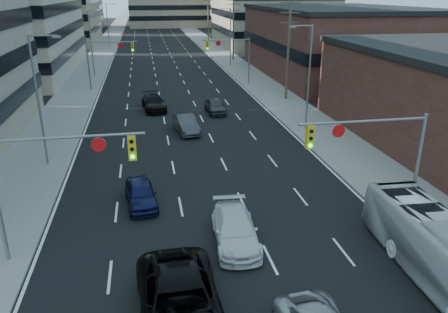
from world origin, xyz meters
name	(u,v)px	position (x,y,z in m)	size (l,w,h in m)	color
road_surface	(153,31)	(0.00, 130.00, 0.01)	(18.00, 300.00, 0.02)	black
sidewalk_left	(115,31)	(-11.50, 130.00, 0.07)	(5.00, 300.00, 0.15)	slate
sidewalk_right	(190,30)	(11.50, 130.00, 0.07)	(5.00, 300.00, 0.15)	slate
office_left_far	(48,7)	(-24.00, 100.00, 8.00)	(20.00, 30.00, 16.00)	gray
storefront_right_mid	(336,43)	(24.00, 50.00, 4.50)	(20.00, 30.00, 9.00)	#472119
office_right_far	(270,12)	(25.00, 88.00, 7.00)	(22.00, 28.00, 14.00)	gray
bg_block_right	(255,9)	(32.00, 130.00, 6.00)	(22.00, 22.00, 12.00)	gray
signal_near_left	(55,171)	(-7.45, 8.00, 4.33)	(6.59, 0.33, 6.00)	slate
signal_near_right	(374,150)	(7.45, 8.00, 4.33)	(6.59, 0.33, 6.00)	slate
signal_far_left	(107,55)	(-7.68, 45.00, 4.30)	(6.09, 0.33, 6.00)	slate
signal_far_right	(231,52)	(7.68, 45.00, 4.30)	(6.09, 0.33, 6.00)	slate
utility_pole_block	(288,48)	(12.20, 36.00, 5.78)	(2.20, 0.28, 11.00)	#4C3D2D
utility_pole_midblock	(233,27)	(12.20, 66.00, 5.78)	(2.20, 0.28, 11.00)	#4C3D2D
utility_pole_distant	(208,17)	(12.20, 96.00, 5.78)	(2.20, 0.28, 11.00)	#4C3D2D
streetlight_left_near	(40,95)	(-10.34, 20.00, 5.05)	(2.03, 0.22, 9.00)	slate
streetlight_left_mid	(92,40)	(-10.34, 55.00, 5.05)	(2.03, 0.22, 9.00)	slate
streetlight_left_far	(108,23)	(-10.34, 90.00, 5.05)	(2.03, 0.22, 9.00)	slate
streetlight_right_near	(308,73)	(10.34, 25.00, 5.05)	(2.03, 0.22, 9.00)	slate
streetlight_right_far	(229,34)	(10.34, 60.00, 5.05)	(2.03, 0.22, 9.00)	slate
black_pickup	(181,305)	(-2.60, 2.52, 0.93)	(3.08, 6.67, 1.85)	black
white_van	(235,230)	(0.51, 7.73, 0.72)	(2.03, 5.00, 1.45)	silver
transit_bus	(443,253)	(8.40, 3.23, 1.40)	(2.35, 10.06, 2.80)	silver
sedan_blue	(141,194)	(-4.02, 12.67, 0.70)	(1.65, 4.09, 1.39)	#0D1134
sedan_grey_center	(186,124)	(-0.09, 25.96, 0.74)	(1.58, 4.52, 1.49)	#363639
sedan_black_far	(154,103)	(-2.61, 34.19, 0.76)	(2.12, 5.21, 1.51)	black
sedan_grey_right	(215,106)	(3.44, 31.90, 0.72)	(1.71, 4.25, 1.45)	#333335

